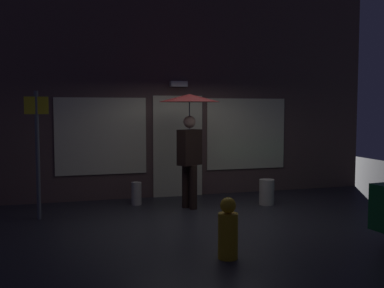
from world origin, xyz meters
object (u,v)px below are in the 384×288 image
sidewalk_bollard (136,193)px  person_with_umbrella (189,121)px  sidewalk_bollard_2 (267,192)px  street_sign_post (37,147)px  fire_hydrant (228,230)px

sidewalk_bollard → person_with_umbrella: bearing=-33.4°
person_with_umbrella → sidewalk_bollard_2: (1.58, -0.10, -1.44)m
street_sign_post → fire_hydrant: bearing=-50.3°
street_sign_post → sidewalk_bollard_2: street_sign_post is taller
street_sign_post → sidewalk_bollard: bearing=21.3°
sidewalk_bollard → sidewalk_bollard_2: sidewalk_bollard_2 is taller
street_sign_post → fire_hydrant: (2.41, -2.90, -0.90)m
sidewalk_bollard_2 → fire_hydrant: size_ratio=0.64×
sidewalk_bollard → fire_hydrant: fire_hydrant is taller
street_sign_post → fire_hydrant: 3.87m
street_sign_post → sidewalk_bollard_2: bearing=-0.1°
person_with_umbrella → sidewalk_bollard_2: bearing=145.9°
sidewalk_bollard_2 → fire_hydrant: fire_hydrant is taller
fire_hydrant → sidewalk_bollard_2: bearing=56.3°
street_sign_post → sidewalk_bollard: size_ratio=4.88×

